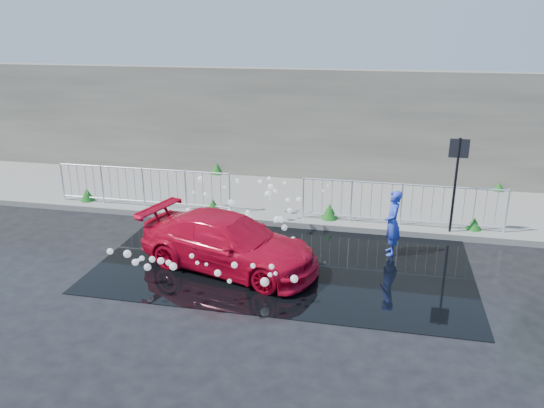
# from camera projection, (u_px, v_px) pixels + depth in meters

# --- Properties ---
(ground) EXTENTS (90.00, 90.00, 0.00)m
(ground) POSITION_uv_depth(u_px,v_px,m) (254.00, 277.00, 11.07)
(ground) COLOR black
(ground) RESTS_ON ground
(pavement) EXTENTS (30.00, 4.00, 0.15)m
(pavement) POSITION_uv_depth(u_px,v_px,m) (295.00, 199.00, 15.67)
(pavement) COLOR gray
(pavement) RESTS_ON ground
(curb) EXTENTS (30.00, 0.25, 0.16)m
(curb) POSITION_uv_depth(u_px,v_px,m) (282.00, 223.00, 13.82)
(curb) COLOR gray
(curb) RESTS_ON ground
(retaining_wall) EXTENTS (30.00, 0.60, 3.50)m
(retaining_wall) POSITION_uv_depth(u_px,v_px,m) (307.00, 125.00, 17.11)
(retaining_wall) COLOR #565148
(retaining_wall) RESTS_ON pavement
(puddle) EXTENTS (8.00, 5.00, 0.01)m
(puddle) POSITION_uv_depth(u_px,v_px,m) (286.00, 259.00, 11.90)
(puddle) COLOR black
(puddle) RESTS_ON ground
(sign_post) EXTENTS (0.45, 0.06, 2.50)m
(sign_post) POSITION_uv_depth(u_px,v_px,m) (457.00, 170.00, 12.54)
(sign_post) COLOR black
(sign_post) RESTS_ON ground
(railing_left) EXTENTS (5.05, 0.05, 1.10)m
(railing_left) POSITION_uv_depth(u_px,v_px,m) (143.00, 186.00, 14.72)
(railing_left) COLOR silver
(railing_left) RESTS_ON pavement
(railing_right) EXTENTS (5.05, 0.05, 1.10)m
(railing_right) POSITION_uv_depth(u_px,v_px,m) (401.00, 203.00, 13.33)
(railing_right) COLOR silver
(railing_right) RESTS_ON pavement
(weeds) EXTENTS (12.17, 3.93, 0.41)m
(weeds) POSITION_uv_depth(u_px,v_px,m) (277.00, 196.00, 15.17)
(weeds) COLOR #164E14
(weeds) RESTS_ON pavement
(water_spray) EXTENTS (3.63, 5.49, 1.05)m
(water_spray) POSITION_uv_depth(u_px,v_px,m) (232.00, 223.00, 12.14)
(water_spray) COLOR white
(water_spray) RESTS_ON ground
(red_car) EXTENTS (4.28, 2.63, 1.16)m
(red_car) POSITION_uv_depth(u_px,v_px,m) (229.00, 243.00, 11.33)
(red_car) COLOR #B80722
(red_car) RESTS_ON ground
(person) EXTENTS (0.42, 0.59, 1.51)m
(person) POSITION_uv_depth(u_px,v_px,m) (393.00, 223.00, 11.94)
(person) COLOR blue
(person) RESTS_ON ground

